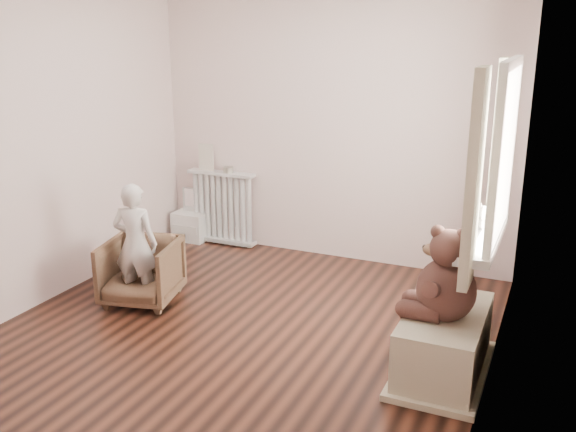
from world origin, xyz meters
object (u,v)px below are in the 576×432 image
at_px(child, 135,244).
at_px(plush_cat, 485,216).
at_px(radiator, 222,208).
at_px(toy_bench, 444,346).
at_px(armchair, 141,271).
at_px(teddy_bear, 447,285).
at_px(toy_vanity, 191,215).

xyz_separation_m(child, plush_cat, (2.69, 0.37, 0.47)).
bearing_deg(radiator, toy_bench, -33.10).
bearing_deg(plush_cat, child, 179.27).
height_order(armchair, child, child).
relative_size(radiator, armchair, 1.31).
xyz_separation_m(teddy_bear, plush_cat, (0.14, 0.54, 0.33)).
bearing_deg(toy_vanity, teddy_bear, -30.41).
bearing_deg(teddy_bear, child, 175.52).
xyz_separation_m(toy_vanity, toy_bench, (3.06, -1.72, -0.08)).
relative_size(armchair, toy_bench, 0.64).
bearing_deg(armchair, plush_cat, -5.98).
height_order(radiator, teddy_bear, teddy_bear).
height_order(toy_bench, teddy_bear, teddy_bear).
xyz_separation_m(toy_bench, plush_cat, (0.14, 0.47, 0.80)).
bearing_deg(child, radiator, -98.45).
bearing_deg(toy_vanity, child, -72.68).
distance_m(teddy_bear, plush_cat, 0.65).
xyz_separation_m(child, toy_bench, (2.55, -0.09, -0.33)).
height_order(toy_bench, plush_cat, plush_cat).
relative_size(armchair, teddy_bear, 0.99).
bearing_deg(teddy_bear, plush_cat, 75.03).
bearing_deg(radiator, armchair, -85.49).
height_order(toy_vanity, child, child).
xyz_separation_m(radiator, toy_bench, (2.68, -1.75, -0.19)).
bearing_deg(child, toy_bench, 165.12).
height_order(radiator, plush_cat, plush_cat).
bearing_deg(radiator, child, -85.63).
bearing_deg(plush_cat, radiator, 146.94).
relative_size(toy_bench, teddy_bear, 1.55).
bearing_deg(teddy_bear, toy_bench, 89.92).
xyz_separation_m(toy_bench, teddy_bear, (0.00, -0.08, 0.47)).
height_order(radiator, child, child).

